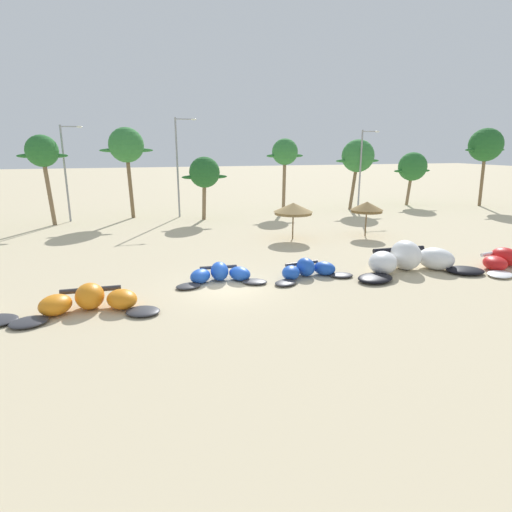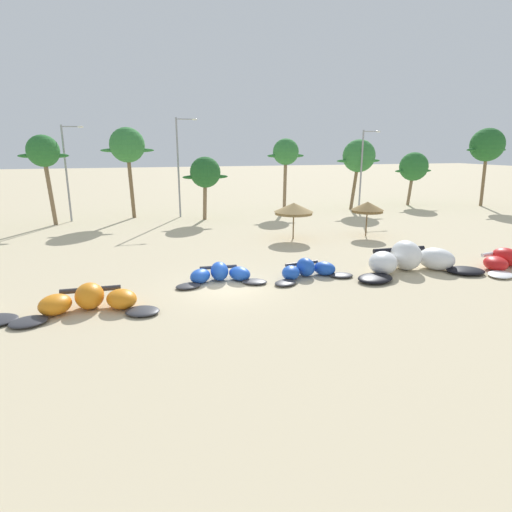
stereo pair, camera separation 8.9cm
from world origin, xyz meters
The scene contains 18 objects.
ground_plane centered at (0.00, 0.00, 0.00)m, with size 260.00×260.00×0.00m, color beige.
kite_left centered at (-6.42, -1.26, 0.44)m, with size 6.18×2.89×1.14m.
kite_left_of_center centered at (-0.17, 1.14, 0.37)m, with size 4.92×2.47×0.98m.
kite_center centered at (4.55, 0.52, 0.38)m, with size 4.88×2.50×1.00m.
kite_right_of_center centered at (10.50, -0.14, 0.65)m, with size 8.05×3.83×1.69m.
kite_right centered at (16.73, -1.07, 0.41)m, with size 6.30×3.50×1.08m.
beach_umbrella_near_van centered at (7.39, 9.88, 2.34)m, with size 2.97×2.97×2.78m.
beach_umbrella_middle centered at (13.32, 9.26, 2.30)m, with size 2.52×2.52×2.71m.
palm_left centered at (-11.31, 21.61, 6.37)m, with size 4.11×2.74×7.88m.
palm_left_of_gap centered at (-4.29, 23.71, 6.92)m, with size 4.96×3.31×8.67m.
palm_center_left centered at (2.60, 20.60, 4.44)m, with size 4.35×2.90×5.96m.
palm_center_right centered at (11.84, 23.61, 6.20)m, with size 4.15×2.77×7.71m.
palm_right_of_gap centered at (19.97, 22.51, 5.82)m, with size 5.31×3.54×7.65m.
palm_right centered at (28.15, 23.85, 4.51)m, with size 5.02×3.35×6.24m.
palm_rightmost centered at (35.38, 20.65, 6.98)m, with size 5.64×3.76×8.94m.
lamppost_west_center centered at (-9.68, 23.20, 4.94)m, with size 1.98×0.24×8.77m.
lamppost_east_center centered at (0.53, 22.85, 5.36)m, with size 2.13×0.24×9.56m.
lamppost_east centered at (19.57, 20.84, 4.84)m, with size 2.09×0.24×8.55m.
Camera 2 is at (-4.42, -19.62, 6.89)m, focal length 29.56 mm.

